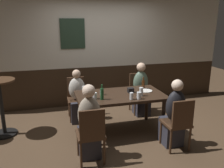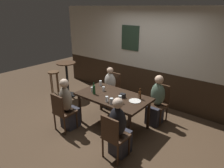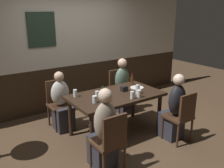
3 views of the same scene
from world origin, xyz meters
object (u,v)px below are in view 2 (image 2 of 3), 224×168
Objects in this scene: chair_right_far at (159,101)px; person_left_near at (68,108)px; beer_bottle_brown at (140,95)px; pint_glass_stout at (107,100)px; chair_left_near at (62,110)px; beer_glass_tall at (104,89)px; condiment_caddy at (123,96)px; plate_white_large at (135,101)px; chair_left_far at (113,87)px; highball_clear at (100,83)px; person_left_far at (109,90)px; person_right_far at (156,104)px; person_right_near at (119,131)px; dining_table at (113,99)px; side_bar_table at (67,77)px; chair_right_near at (113,135)px; tumbler_water at (120,100)px; bar_stool at (54,76)px; beer_bottle_green at (94,89)px; pint_glass_amber at (111,101)px.

chair_right_far is 0.75× the size of person_left_near.
pint_glass_stout is at bearing -128.92° from beer_bottle_brown.
beer_glass_tall is at bearing 68.40° from chair_left_near.
pint_glass_stout is 1.11× the size of condiment_caddy.
pint_glass_stout is 0.49× the size of plate_white_large.
chair_left_far is 0.66m from highball_clear.
plate_white_large is at bearing -27.38° from person_left_far.
person_right_near is at bearing -90.00° from person_right_far.
beer_bottle_brown reaches higher than pint_glass_stout.
chair_left_far is 0.81× the size of person_left_far.
person_right_far is at bearing 53.38° from condiment_caddy.
dining_table is 12.87× the size of highball_clear.
side_bar_table is (-2.33, 0.37, -0.17)m from condiment_caddy.
dining_table is at bearing -157.42° from beer_bottle_brown.
chair_right_far reaches higher than condiment_caddy.
chair_right_near is at bearing -79.35° from plate_white_large.
highball_clear is at bearing 139.20° from chair_right_near.
person_left_far is at bearing 135.08° from dining_table.
beer_bottle_brown is 0.37m from condiment_caddy.
chair_right_far is 0.76× the size of person_right_near.
chair_right_near is 0.87m from pint_glass_stout.
chair_right_far is 5.60× the size of tumbler_water.
beer_bottle_brown is (1.17, -0.06, 0.03)m from highball_clear.
chair_left_near is at bearing -142.99° from plate_white_large.
bar_stool is at bearing -167.02° from person_left_far.
beer_bottle_green is (0.32, 0.67, 0.35)m from chair_left_near.
plate_white_large is (0.30, 0.40, -0.05)m from pint_glass_amber.
highball_clear is 1.13× the size of condiment_caddy.
highball_clear and pint_glass_amber have the same top height.
dining_table is 2.23× the size of bar_stool.
side_bar_table is at bearing 158.07° from person_right_near.
person_left_near is (-0.71, -0.71, -0.16)m from dining_table.
dining_table is at bearing -44.92° from person_left_far.
beer_bottle_green is (-1.10, -0.90, 0.35)m from person_right_far.
dining_table is 1.47× the size of person_left_far.
highball_clear is (0.08, 1.15, 0.30)m from chair_left_near.
side_bar_table is (-2.64, 0.36, -0.13)m from plate_white_large.
side_bar_table is (-2.21, 0.75, -0.18)m from pint_glass_stout.
dining_table is 0.71m from highball_clear.
person_right_near is 3.41m from bar_stool.
person_left_near is 1.59m from beer_bottle_brown.
highball_clear is 1.06m from pint_glass_amber.
tumbler_water is at bearing -128.39° from plate_white_large.
pint_glass_amber is 0.64m from beer_bottle_green.
person_right_near is 0.83m from plate_white_large.
chair_left_near is 0.75× the size of person_left_near.
chair_left_near is 0.76× the size of person_right_near.
chair_left_near is 0.84× the size of side_bar_table.
side_bar_table is at bearing 174.53° from highball_clear.
person_left_far is at bearing 12.98° from bar_stool.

